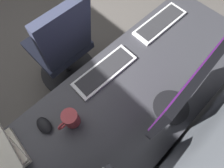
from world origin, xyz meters
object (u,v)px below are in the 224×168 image
object	(u,v)px
keyboard_main	(160,23)
office_chair	(63,50)
mouse_main	(44,125)
coffee_mug	(71,119)
keyboard_spare	(105,71)
drawer_pedestal	(123,121)
monitor_primary	(187,88)

from	to	relation	value
keyboard_main	office_chair	bearing A→B (deg)	-42.24
mouse_main	coffee_mug	distance (m)	0.15
keyboard_spare	coffee_mug	bearing A→B (deg)	16.66
keyboard_main	mouse_main	bearing A→B (deg)	1.47
keyboard_spare	mouse_main	distance (m)	0.46
keyboard_main	office_chair	distance (m)	0.79
keyboard_spare	drawer_pedestal	bearing A→B (deg)	76.78
monitor_primary	keyboard_main	distance (m)	0.66
keyboard_main	mouse_main	xyz separation A→B (m)	(1.00, 0.03, 0.01)
coffee_mug	drawer_pedestal	bearing A→B (deg)	153.15
mouse_main	coffee_mug	xyz separation A→B (m)	(-0.12, 0.08, 0.04)
drawer_pedestal	mouse_main	distance (m)	0.61
monitor_primary	mouse_main	size ratio (longest dim) A/B	4.73
mouse_main	drawer_pedestal	bearing A→B (deg)	150.56
keyboard_spare	coffee_mug	world-z (taller)	coffee_mug
monitor_primary	keyboard_main	size ratio (longest dim) A/B	1.16
keyboard_main	keyboard_spare	xyz separation A→B (m)	(0.54, 0.01, 0.00)
keyboard_main	coffee_mug	size ratio (longest dim) A/B	3.44
office_chair	coffee_mug	bearing A→B (deg)	61.57
drawer_pedestal	coffee_mug	size ratio (longest dim) A/B	5.65
drawer_pedestal	office_chair	xyz separation A→B (m)	(-0.05, -0.75, 0.11)
mouse_main	coffee_mug	bearing A→B (deg)	145.06
keyboard_spare	mouse_main	bearing A→B (deg)	2.01
keyboard_main	monitor_primary	bearing A→B (deg)	44.63
monitor_primary	mouse_main	world-z (taller)	monitor_primary
keyboard_spare	office_chair	world-z (taller)	office_chair
monitor_primary	office_chair	xyz separation A→B (m)	(0.11, -0.93, -0.53)
keyboard_main	coffee_mug	world-z (taller)	coffee_mug
mouse_main	coffee_mug	size ratio (longest dim) A/B	0.85
keyboard_main	mouse_main	distance (m)	1.00
monitor_primary	keyboard_main	xyz separation A→B (m)	(-0.44, -0.43, -0.25)
keyboard_main	coffee_mug	xyz separation A→B (m)	(0.88, 0.11, 0.04)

